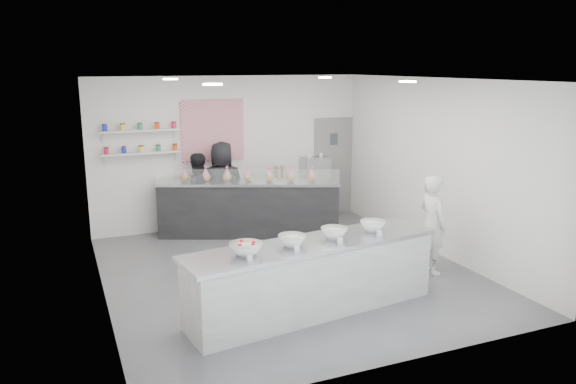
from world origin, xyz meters
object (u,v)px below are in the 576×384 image
object	(u,v)px
prep_counter	(313,277)
back_bar	(249,209)
staff_left	(197,194)
staff_right	(223,187)
espresso_ledge	(305,199)
espresso_machine	(315,168)
woman_prep	(432,225)

from	to	relation	value
prep_counter	back_bar	world-z (taller)	back_bar
staff_left	staff_right	distance (m)	0.52
back_bar	espresso_ledge	world-z (taller)	back_bar
prep_counter	back_bar	distance (m)	3.57
espresso_machine	staff_left	distance (m)	2.61
prep_counter	staff_left	size ratio (longest dim) A/B	2.23
prep_counter	staff_left	world-z (taller)	staff_left
prep_counter	espresso_ledge	world-z (taller)	prep_counter
back_bar	espresso_machine	size ratio (longest dim) A/B	6.17
espresso_machine	staff_left	bearing A→B (deg)	-176.02
staff_right	prep_counter	bearing A→B (deg)	106.35
back_bar	staff_left	bearing A→B (deg)	174.47
staff_right	espresso_machine	bearing A→B (deg)	-159.53
prep_counter	woman_prep	world-z (taller)	woman_prep
prep_counter	woman_prep	xyz separation A→B (m)	(2.32, 0.59, 0.30)
back_bar	prep_counter	bearing A→B (deg)	-72.13
espresso_machine	espresso_ledge	bearing A→B (deg)	180.00
woman_prep	staff_left	xyz separation A→B (m)	(-2.89, 3.44, 0.01)
espresso_ledge	espresso_machine	bearing A→B (deg)	0.00
prep_counter	staff_right	distance (m)	4.05
staff_left	staff_right	bearing A→B (deg)	178.51
prep_counter	staff_right	xyz separation A→B (m)	(-0.06, 4.03, 0.41)
back_bar	espresso_machine	distance (m)	1.91
espresso_ledge	back_bar	bearing A→B (deg)	-155.87
woman_prep	staff_left	world-z (taller)	staff_left
prep_counter	staff_right	size ratio (longest dim) A/B	1.99
woman_prep	staff_right	bearing A→B (deg)	34.11
prep_counter	back_bar	xyz separation A→B (m)	(0.31, 3.55, 0.05)
espresso_machine	staff_right	distance (m)	2.10
staff_left	woman_prep	bearing A→B (deg)	128.57
espresso_ledge	staff_left	world-z (taller)	staff_left
espresso_machine	woman_prep	distance (m)	3.64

